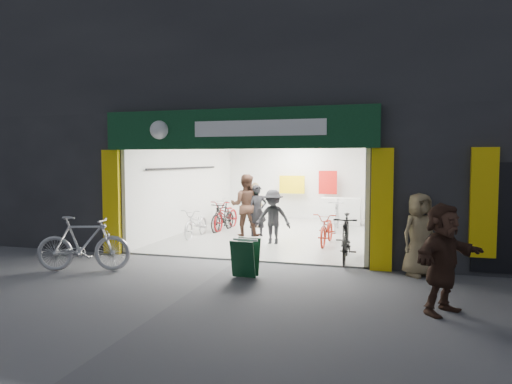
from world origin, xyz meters
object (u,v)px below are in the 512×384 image
at_px(bike_right_front, 346,238).
at_px(pedestrian_near, 419,235).
at_px(bike_left_front, 196,223).
at_px(parked_bike, 84,244).
at_px(sandwich_board, 245,257).

xyz_separation_m(bike_right_front, pedestrian_near, (1.53, -0.90, 0.29)).
xyz_separation_m(bike_left_front, pedestrian_near, (6.14, -2.97, 0.40)).
bearing_deg(pedestrian_near, parked_bike, 153.89).
height_order(pedestrian_near, sandwich_board, pedestrian_near).
distance_m(parked_bike, sandwich_board, 3.48).
height_order(bike_left_front, sandwich_board, bike_left_front).
distance_m(bike_left_front, pedestrian_near, 6.83).
relative_size(pedestrian_near, sandwich_board, 2.23).
distance_m(bike_left_front, parked_bike, 4.53).
distance_m(bike_right_front, sandwich_board, 2.70).
bearing_deg(bike_right_front, pedestrian_near, -31.92).
bearing_deg(pedestrian_near, sandwich_board, 159.57).
bearing_deg(bike_left_front, bike_right_front, -25.56).
xyz_separation_m(pedestrian_near, sandwich_board, (-3.34, -1.10, -0.43)).
height_order(bike_right_front, parked_bike, parked_bike).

